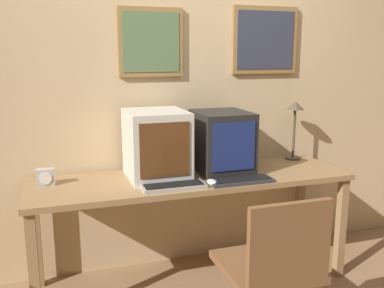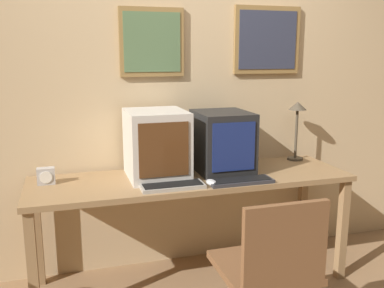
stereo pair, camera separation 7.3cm
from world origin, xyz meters
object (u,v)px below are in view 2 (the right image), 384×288
object	(u,v)px
keyboard_side	(240,181)
mouse_near_keyboard	(211,182)
desk_lamp	(297,117)
desk_clock	(46,176)
keyboard_main	(172,186)
monitor_left	(156,144)
office_chair	(268,285)
monitor_right	(222,142)

from	to	relation	value
keyboard_side	mouse_near_keyboard	distance (m)	0.19
mouse_near_keyboard	desk_lamp	size ratio (longest dim) A/B	0.24
desk_clock	keyboard_main	bearing A→B (deg)	-22.19
monitor_left	desk_lamp	xyz separation A→B (m)	(1.11, 0.15, 0.11)
monitor_left	office_chair	world-z (taller)	monitor_left
desk_lamp	keyboard_side	bearing A→B (deg)	-145.53
monitor_right	desk_clock	bearing A→B (deg)	178.27
keyboard_side	desk_clock	xyz separation A→B (m)	(-1.17, 0.32, 0.04)
office_chair	monitor_left	bearing A→B (deg)	114.26
office_chair	monitor_right	bearing A→B (deg)	85.49
keyboard_side	desk_lamp	bearing A→B (deg)	34.47
mouse_near_keyboard	desk_lamp	bearing A→B (deg)	27.30
keyboard_main	office_chair	bearing A→B (deg)	-59.70
monitor_left	keyboard_main	bearing A→B (deg)	-81.66
monitor_right	keyboard_main	size ratio (longest dim) A/B	1.08
keyboard_main	desk_lamp	size ratio (longest dim) A/B	0.87
mouse_near_keyboard	desk_clock	xyz separation A→B (m)	(-0.98, 0.31, 0.04)
office_chair	desk_clock	bearing A→B (deg)	140.31
monitor_left	monitor_right	size ratio (longest dim) A/B	1.05
monitor_left	mouse_near_keyboard	world-z (taller)	monitor_left
keyboard_side	desk_lamp	world-z (taller)	desk_lamp
desk_lamp	desk_clock	bearing A→B (deg)	-176.39
desk_clock	office_chair	world-z (taller)	office_chair
monitor_left	monitor_right	world-z (taller)	monitor_left
monitor_right	keyboard_side	xyz separation A→B (m)	(0.01, -0.29, -0.19)
keyboard_main	desk_lamp	distance (m)	1.19
keyboard_main	office_chair	distance (m)	0.80
office_chair	mouse_near_keyboard	bearing A→B (deg)	100.26
keyboard_main	desk_clock	xyz separation A→B (m)	(-0.73, 0.30, 0.04)
keyboard_main	keyboard_side	distance (m)	0.44
monitor_left	desk_lamp	distance (m)	1.13
monitor_left	desk_clock	world-z (taller)	monitor_left
monitor_left	office_chair	bearing A→B (deg)	-65.74
keyboard_side	mouse_near_keyboard	world-z (taller)	mouse_near_keyboard
keyboard_side	desk_clock	distance (m)	1.21
monitor_right	desk_clock	distance (m)	1.16
keyboard_main	desk_clock	world-z (taller)	desk_clock
desk_clock	desk_lamp	xyz separation A→B (m)	(1.81, 0.11, 0.28)
monitor_right	keyboard_side	bearing A→B (deg)	-87.12
desk_lamp	keyboard_main	bearing A→B (deg)	-158.95
monitor_right	desk_lamp	distance (m)	0.68
monitor_left	keyboard_main	size ratio (longest dim) A/B	1.13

